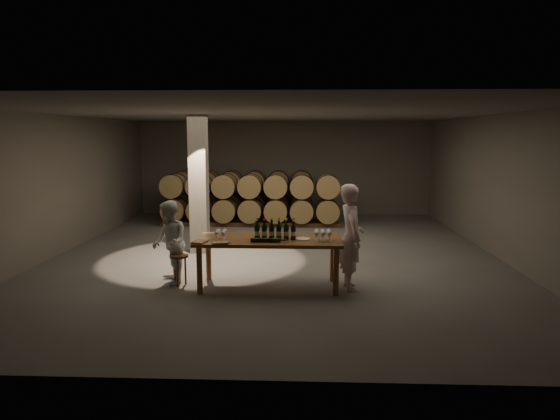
{
  "coord_description": "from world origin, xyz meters",
  "views": [
    {
      "loc": [
        0.56,
        -11.25,
        2.74
      ],
      "look_at": [
        0.11,
        -0.38,
        1.1
      ],
      "focal_mm": 32.0,
      "sensor_mm": 36.0,
      "label": 1
    }
  ],
  "objects_px": {
    "person_man": "(351,237)",
    "person_woman": "(170,243)",
    "notebook_near": "(220,243)",
    "bottle_cluster": "(275,232)",
    "tasting_table": "(269,244)",
    "plate": "(303,239)",
    "stool": "(179,261)"
  },
  "relations": [
    {
      "from": "person_man",
      "to": "stool",
      "type": "bearing_deg",
      "value": 81.07
    },
    {
      "from": "person_man",
      "to": "person_woman",
      "type": "distance_m",
      "value": 3.32
    },
    {
      "from": "notebook_near",
      "to": "tasting_table",
      "type": "bearing_deg",
      "value": 17.31
    },
    {
      "from": "stool",
      "to": "person_woman",
      "type": "distance_m",
      "value": 0.38
    },
    {
      "from": "tasting_table",
      "to": "person_woman",
      "type": "relative_size",
      "value": 1.67
    },
    {
      "from": "plate",
      "to": "person_woman",
      "type": "height_order",
      "value": "person_woman"
    },
    {
      "from": "tasting_table",
      "to": "plate",
      "type": "xyz_separation_m",
      "value": [
        0.61,
        -0.04,
        0.11
      ]
    },
    {
      "from": "plate",
      "to": "stool",
      "type": "bearing_deg",
      "value": 177.68
    },
    {
      "from": "notebook_near",
      "to": "stool",
      "type": "xyz_separation_m",
      "value": [
        -0.85,
        0.5,
        -0.45
      ]
    },
    {
      "from": "notebook_near",
      "to": "person_man",
      "type": "distance_m",
      "value": 2.31
    },
    {
      "from": "notebook_near",
      "to": "person_woman",
      "type": "height_order",
      "value": "person_woman"
    },
    {
      "from": "tasting_table",
      "to": "bottle_cluster",
      "type": "distance_m",
      "value": 0.26
    },
    {
      "from": "bottle_cluster",
      "to": "person_woman",
      "type": "distance_m",
      "value": 1.98
    },
    {
      "from": "bottle_cluster",
      "to": "person_woman",
      "type": "relative_size",
      "value": 0.48
    },
    {
      "from": "tasting_table",
      "to": "bottle_cluster",
      "type": "relative_size",
      "value": 3.51
    },
    {
      "from": "bottle_cluster",
      "to": "person_woman",
      "type": "xyz_separation_m",
      "value": [
        -1.96,
        0.15,
        -0.25
      ]
    },
    {
      "from": "plate",
      "to": "person_man",
      "type": "xyz_separation_m",
      "value": [
        0.85,
        0.02,
        0.04
      ]
    },
    {
      "from": "bottle_cluster",
      "to": "notebook_near",
      "type": "distance_m",
      "value": 1.03
    },
    {
      "from": "tasting_table",
      "to": "notebook_near",
      "type": "bearing_deg",
      "value": -150.8
    },
    {
      "from": "person_man",
      "to": "person_woman",
      "type": "bearing_deg",
      "value": 79.49
    },
    {
      "from": "tasting_table",
      "to": "person_woman",
      "type": "bearing_deg",
      "value": 175.52
    },
    {
      "from": "person_man",
      "to": "person_woman",
      "type": "height_order",
      "value": "person_man"
    },
    {
      "from": "tasting_table",
      "to": "person_woman",
      "type": "xyz_separation_m",
      "value": [
        -1.84,
        0.14,
        -0.02
      ]
    },
    {
      "from": "plate",
      "to": "person_man",
      "type": "bearing_deg",
      "value": 1.29
    },
    {
      "from": "tasting_table",
      "to": "person_woman",
      "type": "distance_m",
      "value": 1.85
    },
    {
      "from": "stool",
      "to": "person_woman",
      "type": "xyz_separation_m",
      "value": [
        -0.19,
        0.1,
        0.31
      ]
    },
    {
      "from": "notebook_near",
      "to": "person_woman",
      "type": "relative_size",
      "value": 0.17
    },
    {
      "from": "tasting_table",
      "to": "person_man",
      "type": "distance_m",
      "value": 1.47
    },
    {
      "from": "tasting_table",
      "to": "stool",
      "type": "bearing_deg",
      "value": 178.31
    },
    {
      "from": "bottle_cluster",
      "to": "tasting_table",
      "type": "bearing_deg",
      "value": 178.7
    },
    {
      "from": "notebook_near",
      "to": "plate",
      "type": "bearing_deg",
      "value": 4.13
    },
    {
      "from": "bottle_cluster",
      "to": "stool",
      "type": "height_order",
      "value": "bottle_cluster"
    }
  ]
}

